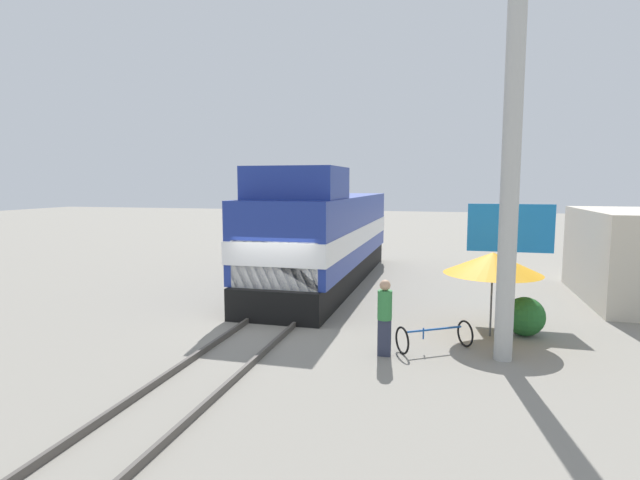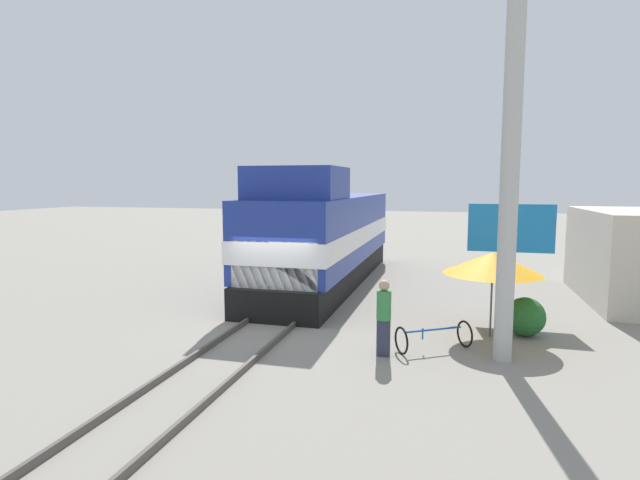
{
  "view_description": "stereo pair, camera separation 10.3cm",
  "coord_description": "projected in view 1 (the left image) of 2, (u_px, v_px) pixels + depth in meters",
  "views": [
    {
      "loc": [
        4.9,
        -13.6,
        4.04
      ],
      "look_at": [
        1.2,
        0.53,
        2.39
      ],
      "focal_mm": 28.0,
      "sensor_mm": 36.0,
      "label": 1
    },
    {
      "loc": [
        5.0,
        -13.57,
        4.04
      ],
      "look_at": [
        1.2,
        0.53,
        2.39
      ],
      "focal_mm": 28.0,
      "sensor_mm": 36.0,
      "label": 2
    }
  ],
  "objects": [
    {
      "name": "shrub_cluster",
      "position": [
        525.0,
        316.0,
        13.28
      ],
      "size": [
        1.04,
        1.04,
        1.04
      ],
      "primitive_type": "sphere",
      "color": "#236028",
      "rests_on": "ground_plane"
    },
    {
      "name": "rail_far",
      "position": [
        300.0,
        320.0,
        14.57
      ],
      "size": [
        0.08,
        34.8,
        0.15
      ],
      "primitive_type": "cube",
      "color": "#4C4742",
      "rests_on": "ground_plane"
    },
    {
      "name": "vendor_umbrella",
      "position": [
        493.0,
        263.0,
        13.05
      ],
      "size": [
        2.53,
        2.53,
        2.26
      ],
      "color": "#4C4C4C",
      "rests_on": "ground_plane"
    },
    {
      "name": "locomotive",
      "position": [
        323.0,
        237.0,
        19.92
      ],
      "size": [
        3.17,
        12.92,
        4.58
      ],
      "color": "black",
      "rests_on": "ground_plane"
    },
    {
      "name": "person_bystander",
      "position": [
        385.0,
        314.0,
        11.67
      ],
      "size": [
        0.34,
        0.34,
        1.82
      ],
      "color": "#2D3347",
      "rests_on": "ground_plane"
    },
    {
      "name": "utility_pole",
      "position": [
        512.0,
        140.0,
        10.95
      ],
      "size": [
        1.8,
        0.41,
        9.87
      ],
      "color": "#B2B2AD",
      "rests_on": "ground_plane"
    },
    {
      "name": "billboard_sign",
      "position": [
        510.0,
        233.0,
        15.26
      ],
      "size": [
        2.52,
        0.12,
        3.42
      ],
      "color": "#595959",
      "rests_on": "ground_plane"
    },
    {
      "name": "rail_near",
      "position": [
        254.0,
        317.0,
        14.93
      ],
      "size": [
        0.08,
        34.8,
        0.15
      ],
      "primitive_type": "cube",
      "color": "#4C4742",
      "rests_on": "ground_plane"
    },
    {
      "name": "bicycle",
      "position": [
        434.0,
        336.0,
        12.12
      ],
      "size": [
        1.87,
        1.53,
        0.67
      ],
      "rotation": [
        0.0,
        0.0,
        -1.0
      ],
      "color": "black",
      "rests_on": "ground_plane"
    },
    {
      "name": "ground_plane",
      "position": [
        276.0,
        321.0,
        14.76
      ],
      "size": [
        120.0,
        120.0,
        0.0
      ],
      "primitive_type": "plane",
      "color": "gray"
    }
  ]
}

